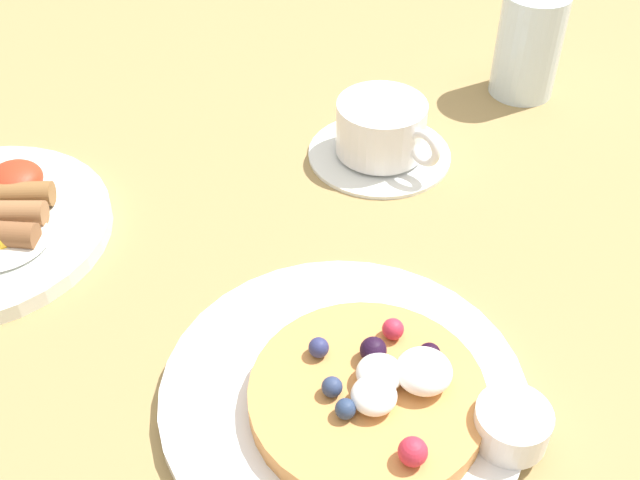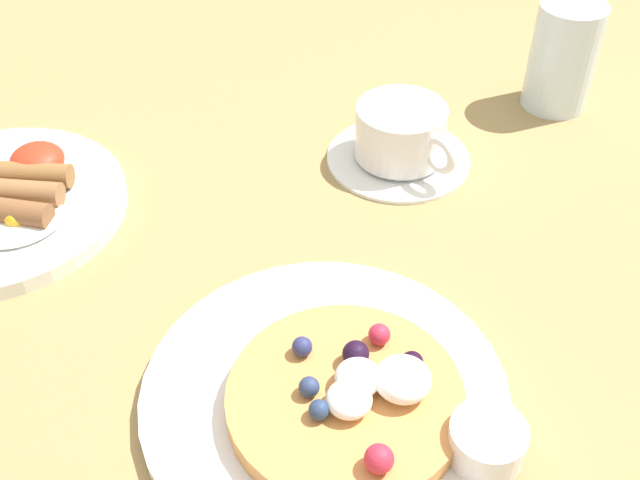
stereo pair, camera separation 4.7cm
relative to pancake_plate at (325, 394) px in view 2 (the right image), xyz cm
name	(u,v)px [view 2 (the right image)]	position (x,y,z in cm)	size (l,w,h in cm)	color
ground_plane	(300,295)	(3.69, 10.89, -2.10)	(156.76, 157.41, 3.00)	#977D4C
pancake_plate	(325,394)	(0.00, 0.00, 0.00)	(24.75, 24.75, 1.21)	white
pancake_with_berries	(350,397)	(0.68, -2.11, 1.75)	(15.47, 15.47, 3.86)	#D08948
syrup_ramekin	(487,441)	(6.30, -9.03, 1.93)	(4.79, 4.79, 2.58)	white
fried_breakfast	(20,188)	(-13.13, 30.20, 1.81)	(10.81, 12.04, 2.81)	brown
coffee_saucer	(398,157)	(19.39, 20.90, -0.24)	(13.51, 13.51, 0.73)	white
coffee_cup	(402,131)	(19.41, 20.76, 2.72)	(8.33, 11.11, 5.00)	white
water_glass	(563,56)	(38.97, 21.67, 4.82)	(6.63, 6.63, 10.84)	silver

